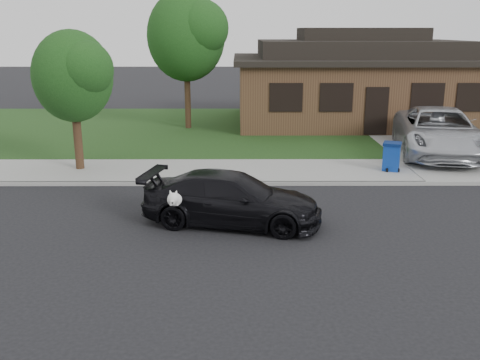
{
  "coord_description": "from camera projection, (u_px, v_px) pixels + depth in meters",
  "views": [
    {
      "loc": [
        -2.11,
        -12.49,
        4.67
      ],
      "look_at": [
        -2.06,
        0.21,
        1.1
      ],
      "focal_mm": 40.0,
      "sensor_mm": 36.0,
      "label": 1
    }
  ],
  "objects": [
    {
      "name": "curb",
      "position": [
        306.0,
        183.0,
        16.65
      ],
      "size": [
        60.0,
        0.12,
        0.12
      ],
      "primitive_type": "cube",
      "color": "gray",
      "rests_on": "ground"
    },
    {
      "name": "lawn",
      "position": [
        282.0,
        129.0,
        25.79
      ],
      "size": [
        60.0,
        13.0,
        0.13
      ],
      "primitive_type": "cube",
      "color": "#193814",
      "rests_on": "ground"
    },
    {
      "name": "minivan",
      "position": [
        439.0,
        131.0,
        20.06
      ],
      "size": [
        3.9,
        6.58,
        1.71
      ],
      "primitive_type": "imported",
      "rotation": [
        0.0,
        0.0,
        -0.18
      ],
      "color": "#B9BCC1",
      "rests_on": "driveway"
    },
    {
      "name": "sidewalk",
      "position": [
        300.0,
        171.0,
        18.09
      ],
      "size": [
        60.0,
        3.0,
        0.12
      ],
      "primitive_type": "cube",
      "color": "gray",
      "rests_on": "ground"
    },
    {
      "name": "ground",
      "position": [
        323.0,
        225.0,
        13.3
      ],
      "size": [
        120.0,
        120.0,
        0.0
      ],
      "primitive_type": "plane",
      "color": "black",
      "rests_on": "ground"
    },
    {
      "name": "sedan",
      "position": [
        232.0,
        199.0,
        13.21
      ],
      "size": [
        4.72,
        2.72,
        1.29
      ],
      "rotation": [
        0.0,
        0.0,
        1.35
      ],
      "color": "black",
      "rests_on": "ground"
    },
    {
      "name": "tree_2",
      "position": [
        75.0,
        75.0,
        17.31
      ],
      "size": [
        2.73,
        2.6,
        4.59
      ],
      "color": "#332114",
      "rests_on": "ground"
    },
    {
      "name": "house",
      "position": [
        358.0,
        82.0,
        27.17
      ],
      "size": [
        12.6,
        8.6,
        4.65
      ],
      "color": "#422B1C",
      "rests_on": "ground"
    },
    {
      "name": "recycling_bin",
      "position": [
        391.0,
        156.0,
        17.87
      ],
      "size": [
        0.73,
        0.73,
        0.95
      ],
      "rotation": [
        0.0,
        0.0,
        -0.36
      ],
      "color": "navy",
      "rests_on": "sidewalk"
    },
    {
      "name": "driveway",
      "position": [
        427.0,
        141.0,
        22.93
      ],
      "size": [
        4.5,
        13.0,
        0.14
      ],
      "primitive_type": "cube",
      "color": "gray",
      "rests_on": "ground"
    },
    {
      "name": "tree_0",
      "position": [
        189.0,
        34.0,
        24.46
      ],
      "size": [
        3.78,
        3.6,
        6.34
      ],
      "color": "#332114",
      "rests_on": "ground"
    }
  ]
}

